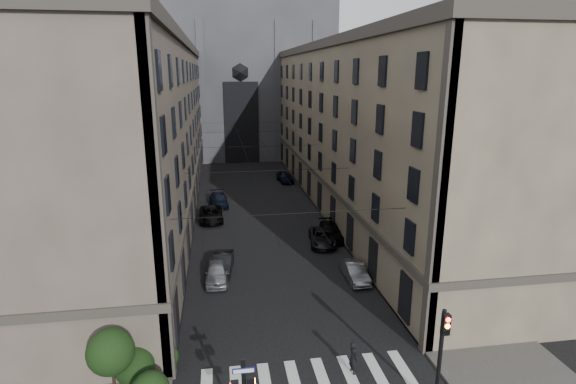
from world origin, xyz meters
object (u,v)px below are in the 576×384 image
car_right_far (285,177)px  car_left_midfar (211,214)px  car_left_far (219,200)px  car_left_midnear (223,263)px  car_left_near (217,272)px  car_right_midfar (331,232)px  car_right_near (355,272)px  car_right_midnear (322,237)px  gothic_tower (237,60)px  traffic_light_right (442,348)px  pedestrian (353,358)px

car_right_far → car_left_midfar: bearing=-129.0°
car_left_far → car_left_midnear: bearing=-93.8°
car_left_near → car_right_midfar: car_left_near is taller
car_left_far → car_right_far: 14.37m
car_left_near → car_left_midnear: bearing=75.4°
car_right_near → car_right_midnear: size_ratio=0.82×
gothic_tower → traffic_light_right: size_ratio=11.15×
gothic_tower → car_left_far: size_ratio=11.63×
car_left_far → car_right_near: car_left_far is taller
traffic_light_right → car_left_near: size_ratio=1.21×
car_left_near → car_right_far: car_right_far is taller
car_left_far → car_right_midfar: size_ratio=1.03×
car_left_near → car_left_midfar: bearing=93.4°
car_left_midnear → car_left_midfar: (-1.01, 13.03, 0.02)m
car_right_midnear → car_right_far: (0.23, 24.85, 0.09)m
car_left_far → car_right_far: car_right_far is taller
car_left_midfar → car_left_far: 5.75m
car_right_midfar → car_left_midnear: bearing=-146.2°
traffic_light_right → pedestrian: traffic_light_right is taller
car_right_far → traffic_light_right: bearing=-95.8°
car_right_near → pedestrian: pedestrian is taller
traffic_light_right → car_right_far: (-0.31, 46.37, -2.52)m
traffic_light_right → car_right_midnear: (-0.55, 21.52, -2.60)m
car_left_near → car_right_far: 32.59m
car_left_midnear → car_left_far: size_ratio=0.88×
gothic_tower → car_right_near: 61.83m
car_left_midfar → car_right_far: car_right_far is taller
car_right_midfar → pedestrian: bearing=-96.2°
car_right_far → pedestrian: bearing=-100.0°
car_right_midnear → pedestrian: size_ratio=2.69×
traffic_light_right → car_right_midnear: 21.68m
gothic_tower → pedestrian: (2.47, -69.86, -16.88)m
traffic_light_right → car_right_far: traffic_light_right is taller
car_left_midnear → car_right_midnear: size_ratio=0.89×
traffic_light_right → car_left_midfar: traffic_light_right is taller
car_left_far → car_right_far: (9.65, 10.65, 0.05)m
car_left_midnear → car_right_midnear: (9.25, 4.51, -0.03)m
car_left_near → car_right_near: (10.53, -1.43, -0.07)m
car_left_far → car_right_midnear: car_left_far is taller
car_right_midfar → gothic_tower: bearing=101.6°
gothic_tower → car_left_midfar: (-5.21, -43.00, -17.05)m
gothic_tower → car_left_far: 41.26m
gothic_tower → car_left_midfar: gothic_tower is taller
car_left_near → car_left_midfar: (-0.54, 14.69, 0.01)m
car_right_far → car_right_midfar: bearing=-94.0°
car_right_near → traffic_light_right: bearing=-91.4°
car_left_midfar → pedestrian: 27.93m
car_left_far → car_right_midfar: 16.66m
car_right_midnear → pedestrian: pedestrian is taller
car_right_midnear → pedestrian: bearing=-90.4°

